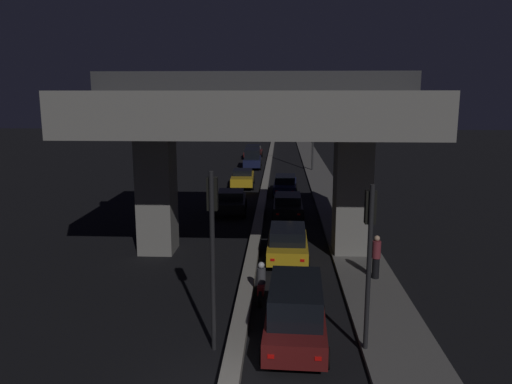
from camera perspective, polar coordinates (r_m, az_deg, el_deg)
The scene contains 16 objects.
median_divider at distance 46.42m, azimuth 1.26°, elevation 1.99°, with size 0.53×126.00×0.35m, color gray.
sidewalk_right at distance 39.69m, azimuth 8.02°, elevation 0.20°, with size 2.33×126.00×0.16m, color #5B5956.
elevated_overpass at distance 23.10m, azimuth -0.29°, elevation 8.23°, with size 14.84×10.45×8.52m.
traffic_light_left_of_median at distance 14.40m, azimuth -4.98°, elevation -4.36°, with size 0.30×0.49×5.39m.
traffic_light_right_of_median at distance 14.55m, azimuth 12.84°, elevation -5.34°, with size 0.30×0.49×5.05m.
street_lamp at distance 49.34m, azimuth 6.16°, elevation 8.13°, with size 2.53×0.32×8.52m.
car_dark_red_lead at distance 15.66m, azimuth 4.53°, elevation -13.49°, with size 2.07×4.33×1.88m.
car_taxi_yellow_second at distance 23.00m, azimuth 3.63°, elevation -5.82°, with size 2.00×3.95×1.55m.
car_black_third at distance 31.23m, azimuth 3.65°, elevation -1.45°, with size 1.93×4.59×1.41m.
car_dark_blue_fourth at distance 38.15m, azimuth 3.36°, elevation 0.87°, with size 1.94×4.79×1.47m.
car_black_lead_oncoming at distance 32.07m, azimuth -2.87°, elevation -1.07°, with size 2.13×4.03×1.43m.
car_taxi_yellow_second_oncoming at distance 41.19m, azimuth -1.53°, elevation 1.63°, with size 2.01×4.63×1.43m.
car_dark_blue_third_oncoming at distance 51.67m, azimuth -0.42°, elevation 3.91°, with size 1.99×4.58×2.03m.
car_dark_red_fourth_oncoming at distance 59.93m, azimuth -0.31°, elevation 4.69°, with size 2.17×4.35×1.58m.
motorcycle_red_filtering_near at distance 18.63m, azimuth 0.60°, elevation -10.51°, with size 0.33×1.78×1.48m.
pedestrian_on_sidewalk at distance 20.82m, azimuth 13.57°, elevation -7.21°, with size 0.35×0.35×1.79m.
Camera 1 is at (1.27, -10.82, 7.48)m, focal length 35.00 mm.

